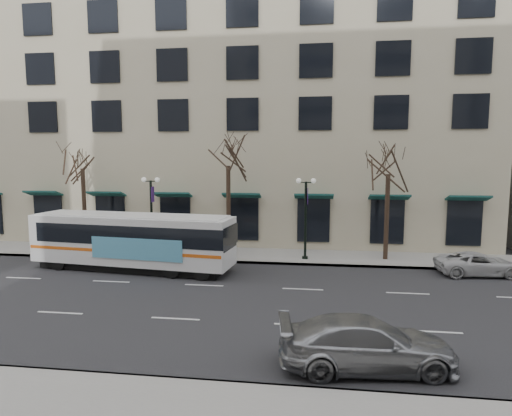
% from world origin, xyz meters
% --- Properties ---
extents(ground, '(160.00, 160.00, 0.00)m').
position_xyz_m(ground, '(0.00, 0.00, 0.00)').
color(ground, black).
rests_on(ground, ground).
extents(sidewalk_far, '(80.00, 4.00, 0.15)m').
position_xyz_m(sidewalk_far, '(5.00, 9.00, 0.07)').
color(sidewalk_far, gray).
rests_on(sidewalk_far, ground).
extents(building_hotel, '(40.00, 20.00, 24.00)m').
position_xyz_m(building_hotel, '(-2.00, 21.00, 12.00)').
color(building_hotel, '#B6AC8B').
rests_on(building_hotel, ground).
extents(tree_far_left, '(3.60, 3.60, 8.34)m').
position_xyz_m(tree_far_left, '(-10.00, 8.80, 6.70)').
color(tree_far_left, black).
rests_on(tree_far_left, ground).
extents(tree_far_mid, '(3.60, 3.60, 8.55)m').
position_xyz_m(tree_far_mid, '(0.00, 8.80, 6.91)').
color(tree_far_mid, black).
rests_on(tree_far_mid, ground).
extents(tree_far_right, '(3.60, 3.60, 8.06)m').
position_xyz_m(tree_far_right, '(10.00, 8.80, 6.42)').
color(tree_far_right, black).
rests_on(tree_far_right, ground).
extents(lamp_post_left, '(1.22, 0.45, 5.21)m').
position_xyz_m(lamp_post_left, '(-4.99, 8.20, 2.94)').
color(lamp_post_left, black).
rests_on(lamp_post_left, ground).
extents(lamp_post_right, '(1.22, 0.45, 5.21)m').
position_xyz_m(lamp_post_right, '(5.01, 8.20, 2.94)').
color(lamp_post_right, black).
rests_on(lamp_post_right, ground).
extents(city_bus, '(12.10, 3.93, 3.22)m').
position_xyz_m(city_bus, '(-4.80, 4.80, 1.76)').
color(city_bus, silver).
rests_on(city_bus, ground).
extents(silver_car, '(5.62, 2.81, 1.57)m').
position_xyz_m(silver_car, '(7.12, -5.44, 0.78)').
color(silver_car, '#93969A').
rests_on(silver_car, ground).
extents(white_pickup, '(4.65, 2.45, 1.25)m').
position_xyz_m(white_pickup, '(14.57, 6.20, 0.62)').
color(white_pickup, '#B8B8B8').
rests_on(white_pickup, ground).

